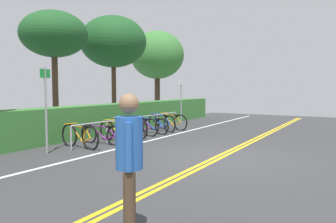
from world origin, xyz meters
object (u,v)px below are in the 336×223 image
Objects in this scene: sign_post_near at (46,102)px; tree_extra at (157,55)px; bicycle_0 at (80,136)px; sign_post_far at (181,97)px; bike_rack at (135,122)px; tree_far_right at (113,42)px; bicycle_4 at (139,127)px; bicycle_2 at (117,131)px; bicycle_7 at (171,122)px; tree_mid at (54,35)px; pedestrian at (129,157)px; bicycle_3 at (127,128)px; bicycle_6 at (162,123)px; bicycle_1 at (102,134)px; bicycle_5 at (151,125)px.

tree_extra is (11.29, 3.56, 2.39)m from sign_post_near.
bicycle_0 is 6.88m from sign_post_far.
bike_rack is 1.17× the size of tree_far_right.
bicycle_4 is at bearing 13.22° from bike_rack.
sign_post_far is (5.33, 0.40, 1.01)m from bicycle_2.
tree_mid is at bearing 133.27° from bicycle_7.
sign_post_far is at bearing -67.48° from tree_far_right.
pedestrian reaches higher than bicycle_0.
bike_rack is 0.48m from bicycle_3.
pedestrian reaches higher than bicycle_7.
bicycle_4 is 0.78× the size of sign_post_far.
bike_rack reaches higher than bicycle_6.
bicycle_7 is (2.99, -0.11, -0.02)m from bicycle_3.
bicycle_1 is 1.02× the size of bicycle_6.
bicycle_0 is 1.00× the size of bicycle_5.
tree_mid is at bearing 101.91° from bike_rack.
pedestrian is at bearing -150.54° from bicycle_6.
tree_extra is (3.41, 3.52, 2.45)m from sign_post_far.
sign_post_far is (3.07, 0.31, 1.04)m from bicycle_5.
bicycle_4 is 2.20m from bicycle_7.
tree_mid reaches higher than bicycle_6.
tree_far_right reaches higher than bicycle_6.
sign_post_near is at bearing 177.02° from bicycle_7.
sign_post_far is (4.15, 0.29, 0.80)m from bike_rack.
pedestrian is at bearing -148.72° from tree_extra.
bicycle_6 is at bearing -172.95° from sign_post_far.
sign_post_far reaches higher than bicycle_7.
bicycle_6 is 5.08m from tree_far_right.
bicycle_6 reaches higher than bicycle_1.
bicycle_2 is 0.93× the size of bicycle_3.
sign_post_far is at bearing 1.60° from bicycle_0.
bicycle_7 is (4.37, -0.06, 0.03)m from bicycle_1.
tree_extra is at bearing 37.83° from bicycle_7.
bicycle_1 is at bearing 179.17° from bicycle_7.
bicycle_0 is 1.49m from bicycle_2.
bicycle_4 is 0.74× the size of sign_post_near.
tree_far_right is at bearing 49.57° from bike_rack.
tree_far_right reaches higher than bicycle_3.
bicycle_1 is 3.73m from bicycle_6.
bicycle_3 is 4.70m from sign_post_far.
bicycle_7 is at bearing -2.03° from bicycle_3.
sign_post_far is at bearing 7.05° from bicycle_6.
tree_mid is (3.02, 3.14, 2.47)m from sign_post_near.
tree_far_right reaches higher than bicycle_7.
bike_rack is 1.10m from bicycle_5.
pedestrian is at bearing -139.33° from bicycle_2.
sign_post_far is at bearing 3.29° from bicycle_3.
bike_rack is 3.60× the size of bicycle_0.
bicycle_3 is at bearing 1.78° from bicycle_1.
sign_post_far is (6.80, 0.19, 1.01)m from bicycle_0.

